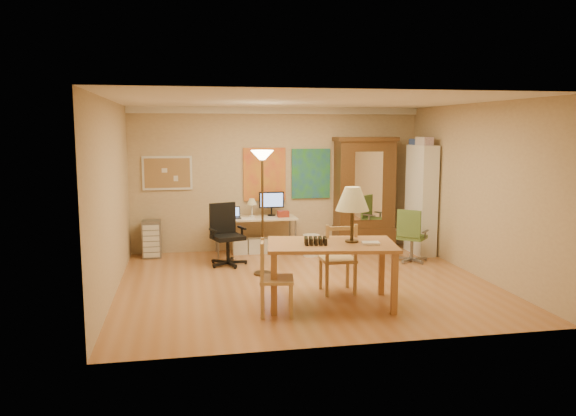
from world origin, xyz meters
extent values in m
plane|color=#AB6B3C|center=(0.00, 0.00, 0.00)|extent=(5.50, 5.50, 0.00)
cube|color=white|center=(0.00, 2.46, 2.64)|extent=(5.50, 0.08, 0.12)
cube|color=#9B6C49|center=(-2.05, 2.47, 1.50)|extent=(0.90, 0.04, 0.62)
cube|color=gold|center=(-0.25, 2.47, 1.45)|extent=(0.80, 0.04, 1.00)
cube|color=#225C89|center=(0.65, 2.47, 1.45)|extent=(0.75, 0.04, 0.95)
cube|color=olive|center=(0.11, -1.08, 0.80)|extent=(1.79, 1.24, 0.04)
cube|color=olive|center=(-0.70, -1.38, 0.39)|extent=(0.09, 0.09, 0.78)
cube|color=olive|center=(0.78, -1.61, 0.39)|extent=(0.09, 0.09, 0.78)
cube|color=olive|center=(-0.57, -0.55, 0.39)|extent=(0.09, 0.09, 0.78)
cube|color=olive|center=(0.91, -0.79, 0.39)|extent=(0.09, 0.09, 0.78)
cylinder|color=#2F220F|center=(0.39, -1.07, 0.84)|extent=(0.18, 0.18, 0.02)
cylinder|color=#2F220F|center=(0.39, -1.07, 1.05)|extent=(0.04, 0.04, 0.44)
cone|color=beige|center=(0.39, -1.07, 1.40)|extent=(0.44, 0.44, 0.31)
cube|color=silver|center=(0.58, -1.27, 0.84)|extent=(0.24, 0.20, 0.03)
cube|color=black|center=(-0.11, -1.12, 0.87)|extent=(0.34, 0.29, 0.09)
cube|color=#A88C4D|center=(0.34, -0.55, 0.48)|extent=(0.47, 0.45, 0.04)
cube|color=#A88C4D|center=(0.55, -0.37, 0.23)|extent=(0.04, 0.04, 0.45)
cube|color=#A88C4D|center=(0.15, -0.36, 0.23)|extent=(0.04, 0.04, 0.45)
cube|color=#A88C4D|center=(0.54, -0.75, 0.23)|extent=(0.04, 0.04, 0.45)
cube|color=#A88C4D|center=(0.14, -0.74, 0.23)|extent=(0.04, 0.04, 0.45)
cube|color=#A88C4D|center=(0.54, -0.75, 0.74)|extent=(0.04, 0.04, 0.53)
cube|color=#A88C4D|center=(0.14, -0.74, 0.74)|extent=(0.04, 0.04, 0.53)
cube|color=#A88C4D|center=(0.34, -0.74, 0.79)|extent=(0.40, 0.04, 0.05)
cube|color=#A88C4D|center=(-0.66, -1.33, 0.44)|extent=(0.48, 0.50, 0.04)
cube|color=#A88C4D|center=(-0.52, -1.55, 0.21)|extent=(0.05, 0.05, 0.42)
cube|color=#A88C4D|center=(-0.45, -1.18, 0.21)|extent=(0.05, 0.05, 0.42)
cube|color=#A88C4D|center=(-0.87, -1.49, 0.21)|extent=(0.05, 0.05, 0.42)
cube|color=#A88C4D|center=(-0.80, -1.12, 0.21)|extent=(0.05, 0.05, 0.42)
cube|color=#A88C4D|center=(-0.87, -1.49, 0.69)|extent=(0.05, 0.05, 0.49)
cube|color=#A88C4D|center=(-0.80, -1.12, 0.69)|extent=(0.05, 0.05, 0.49)
cube|color=#A88C4D|center=(-0.83, -1.31, 0.74)|extent=(0.09, 0.37, 0.05)
cylinder|color=#44321B|center=(-0.56, 0.61, 0.02)|extent=(0.30, 0.30, 0.03)
cylinder|color=#44321B|center=(-0.56, 0.61, 0.95)|extent=(0.04, 0.04, 1.86)
cone|color=#FFE0A5|center=(-0.56, 0.61, 1.90)|extent=(0.36, 0.36, 0.15)
cube|color=#BFAC8C|center=(-0.48, 2.12, 0.67)|extent=(1.50, 0.66, 0.03)
cylinder|color=slate|center=(-1.19, 1.84, 0.33)|extent=(0.03, 0.03, 0.66)
cylinder|color=slate|center=(0.22, 1.84, 0.33)|extent=(0.03, 0.03, 0.66)
cylinder|color=slate|center=(-1.19, 2.40, 0.33)|extent=(0.03, 0.03, 0.66)
cylinder|color=slate|center=(0.22, 2.40, 0.33)|extent=(0.03, 0.03, 0.66)
cube|color=black|center=(-0.90, 2.07, 0.69)|extent=(0.30, 0.21, 0.02)
cube|color=black|center=(-0.90, 2.22, 0.79)|extent=(0.30, 0.05, 0.20)
cube|color=black|center=(-0.15, 2.26, 0.99)|extent=(0.47, 0.04, 0.30)
cone|color=beige|center=(-0.53, 2.21, 0.97)|extent=(0.19, 0.19, 0.11)
cube|color=silver|center=(-0.62, 1.98, 0.69)|extent=(0.23, 0.30, 0.01)
cube|color=maroon|center=(0.04, 2.07, 0.74)|extent=(0.21, 0.15, 0.11)
cube|color=white|center=(-0.76, 2.17, 0.14)|extent=(0.26, 0.23, 0.28)
cube|color=white|center=(-0.48, 2.17, 0.14)|extent=(0.26, 0.23, 0.28)
cube|color=silver|center=(-0.20, 2.17, 0.14)|extent=(0.26, 0.23, 0.28)
cylinder|color=black|center=(-1.05, 1.33, 0.25)|extent=(0.06, 0.06, 0.40)
cube|color=black|center=(-1.05, 1.33, 0.48)|extent=(0.60, 0.59, 0.07)
cube|color=black|center=(-1.12, 1.54, 0.79)|extent=(0.46, 0.19, 0.52)
cube|color=black|center=(-1.30, 1.25, 0.62)|extent=(0.13, 0.30, 0.03)
cube|color=black|center=(-0.80, 1.41, 0.62)|extent=(0.13, 0.30, 0.03)
cylinder|color=slate|center=(2.13, 1.01, 0.22)|extent=(0.05, 0.05, 0.36)
cube|color=#4F632C|center=(2.13, 1.01, 0.43)|extent=(0.60, 0.59, 0.06)
cube|color=#4F632C|center=(2.00, 0.86, 0.70)|extent=(0.34, 0.30, 0.47)
cube|color=slate|center=(2.30, 0.86, 0.56)|extent=(0.20, 0.23, 0.03)
cube|color=slate|center=(1.95, 1.17, 0.56)|extent=(0.20, 0.23, 0.03)
cube|color=slate|center=(-2.35, 2.22, 0.33)|extent=(0.33, 0.38, 0.66)
cube|color=silver|center=(-2.35, 2.02, 0.33)|extent=(0.28, 0.02, 0.57)
cube|color=#3D2710|center=(1.65, 2.24, 1.04)|extent=(1.09, 0.49, 2.08)
cube|color=#3D2710|center=(1.65, 2.24, 0.22)|extent=(1.13, 0.53, 0.42)
cube|color=white|center=(1.65, 1.99, 1.24)|extent=(0.54, 0.01, 1.29)
cube|color=#3D2710|center=(1.65, 2.24, 2.11)|extent=(1.17, 0.55, 0.08)
cube|color=white|center=(2.55, 1.63, 1.00)|extent=(0.30, 0.80, 2.01)
cube|color=#993333|center=(2.51, 1.48, 0.48)|extent=(0.18, 0.40, 0.24)
cube|color=#334C99|center=(2.51, 1.83, 1.67)|extent=(0.18, 0.28, 0.20)
cylinder|color=silver|center=(0.50, 1.77, 0.19)|extent=(0.31, 0.31, 0.39)
camera|label=1|loc=(-1.78, -8.02, 2.29)|focal=35.00mm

